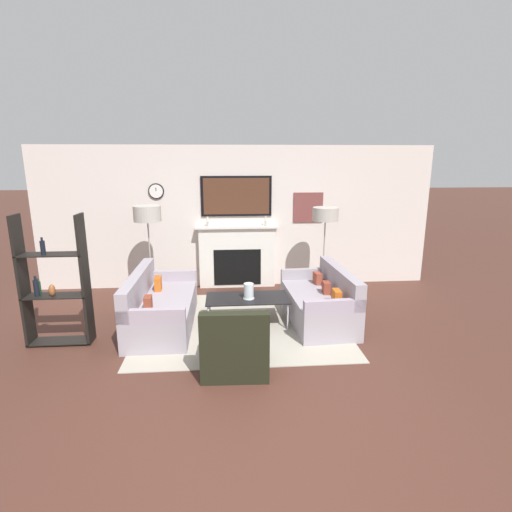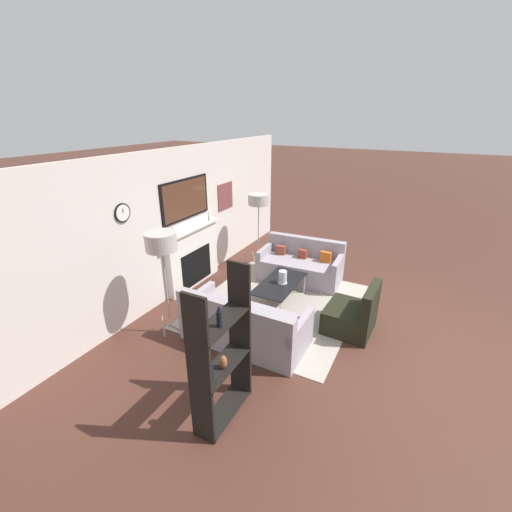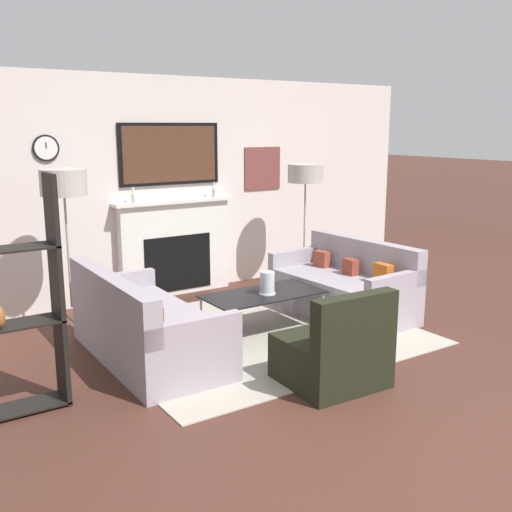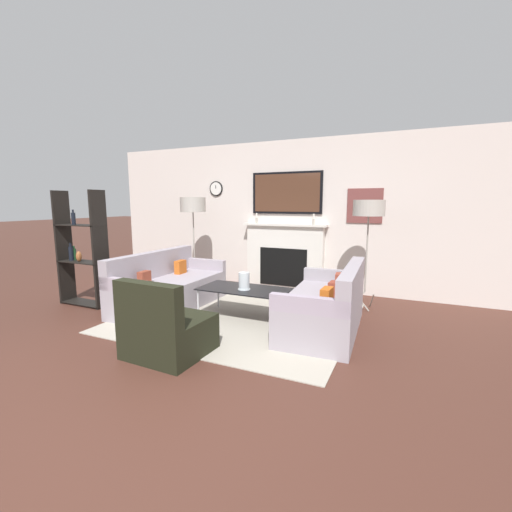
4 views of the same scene
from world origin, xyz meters
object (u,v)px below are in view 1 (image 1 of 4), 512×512
Objects in this scene: armchair at (235,350)px; coffee_table at (247,299)px; couch_left at (160,308)px; couch_right at (321,303)px; shelf_unit at (54,285)px; floor_lamp_left at (147,215)px; hurricane_candle at (249,292)px; floor_lamp_right at (325,215)px.

coffee_table is (0.22, 1.37, 0.13)m from armchair.
couch_left is at bearing 127.94° from armchair.
shelf_unit is (-3.71, -0.45, 0.54)m from couch_right.
floor_lamp_left is at bearing 157.12° from couch_right.
hurricane_candle is at bearing -176.98° from couch_right.
shelf_unit reaches higher than floor_lamp_left.
couch_left is at bearing -157.12° from floor_lamp_right.
couch_right reaches higher than coffee_table.
armchair is (-1.35, -1.39, -0.03)m from couch_right.
coffee_table is 2.30m from floor_lamp_left.
armchair is 0.49× the size of floor_lamp_left.
floor_lamp_left is at bearing 59.16° from shelf_unit.
couch_right is 3.23m from floor_lamp_left.
couch_left is 1.31m from coffee_table.
couch_right is at bearing 3.02° from hurricane_candle.
armchair is at bearing -134.30° from couch_right.
couch_right is 1.04× the size of floor_lamp_right.
floor_lamp_right is 4.39m from shelf_unit.
floor_lamp_right is 0.92× the size of shelf_unit.
armchair is 2.60m from shelf_unit.
floor_lamp_right is at bearing 74.64° from couch_right.
hurricane_candle is at bearing -2.50° from couch_left.
armchair is 1.37m from hurricane_candle.
floor_lamp_right is (1.45, 1.17, 1.09)m from coffee_table.
couch_right is at bearing -105.36° from floor_lamp_right.
hurricane_candle is 2.11m from floor_lamp_right.
couch_right is 1.13m from coffee_table.
floor_lamp_right is at bearing 21.80° from shelf_unit.
couch_right is 0.95× the size of shelf_unit.
couch_left is 7.97× the size of hurricane_candle.
armchair is 3.28m from floor_lamp_right.
floor_lamp_right is at bearing 40.49° from hurricane_candle.
floor_lamp_left is at bearing 118.73° from armchair.
floor_lamp_right is (0.32, 1.16, 1.19)m from couch_right.
hurricane_candle is at bearing -67.35° from coffee_table.
hurricane_candle is (0.02, -0.05, 0.13)m from coffee_table.
coffee_table is at bearing -35.87° from floor_lamp_left.
hurricane_candle reaches higher than coffee_table.
armchair is 0.67× the size of coffee_table.
armchair is at bearing -100.41° from hurricane_candle.
floor_lamp_right is (2.75, 1.16, 1.20)m from couch_left.
shelf_unit is at bearing -173.07° from couch_right.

